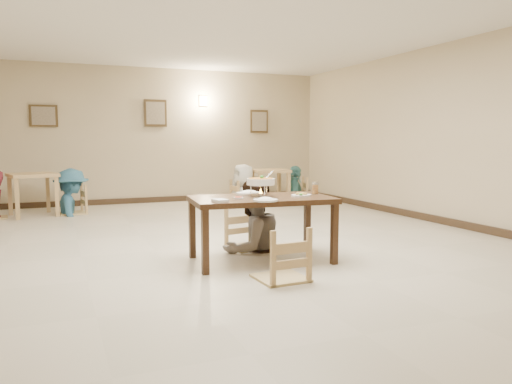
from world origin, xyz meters
name	(u,v)px	position (x,y,z in m)	size (l,w,h in m)	color
floor	(221,245)	(0.00, 0.00, 0.00)	(10.00, 10.00, 0.00)	#BFB39D
ceiling	(220,15)	(0.00, 0.00, 3.00)	(10.00, 10.00, 0.00)	silver
wall_back	(151,136)	(0.00, 5.00, 1.50)	(10.00, 10.00, 0.00)	tan
wall_right	(457,134)	(4.00, 0.00, 1.50)	(10.00, 10.00, 0.00)	tan
baseboard_back	(153,200)	(0.00, 4.97, 0.06)	(8.00, 0.06, 0.12)	#302115
baseboard_right	(452,222)	(3.97, 0.00, 0.06)	(0.06, 10.00, 0.12)	#302115
picture_a	(44,116)	(-2.20, 4.96, 1.90)	(0.55, 0.04, 0.45)	#3B2B17
picture_b	(155,113)	(0.10, 4.96, 2.00)	(0.50, 0.04, 0.60)	#3B2B17
picture_c	(259,121)	(2.60, 4.96, 1.85)	(0.45, 0.04, 0.55)	#3B2B17
wall_sconce	(203,101)	(1.20, 4.96, 2.30)	(0.16, 0.05, 0.22)	#FFD88C
main_table	(261,204)	(0.16, -1.00, 0.67)	(1.68, 1.04, 0.75)	#3B2413
chair_far	(247,212)	(0.25, -0.29, 0.48)	(0.45, 0.45, 0.97)	tan
chair_near	(281,229)	(0.04, -1.79, 0.51)	(0.48, 0.48, 1.03)	tan
main_diner	(253,179)	(0.30, -0.38, 0.92)	(0.89, 0.70, 1.84)	gray
curry_warmer	(261,182)	(0.17, -0.96, 0.93)	(0.37, 0.33, 0.29)	silver
rice_plate_far	(249,193)	(0.14, -0.67, 0.77)	(0.32, 0.32, 0.07)	white
rice_plate_near	(265,200)	(0.05, -1.38, 0.77)	(0.26, 0.26, 0.06)	white
fried_plate	(301,195)	(0.62, -1.12, 0.77)	(0.25, 0.25, 0.05)	white
chili_dish	(238,198)	(-0.14, -1.06, 0.76)	(0.11, 0.11, 0.02)	white
napkin_cutlery	(220,201)	(-0.42, -1.27, 0.77)	(0.18, 0.27, 0.03)	white
drink_glass	(315,188)	(0.90, -0.95, 0.82)	(0.08, 0.08, 0.15)	white
bg_table_left	(33,181)	(-2.42, 3.80, 0.65)	(0.96, 0.96, 0.79)	tan
bg_table_right	(270,176)	(2.39, 3.81, 0.62)	(0.83, 0.83, 0.76)	tan
bg_chair_lr	(71,187)	(-1.75, 3.79, 0.52)	(0.49, 0.49, 1.05)	tan
bg_chair_rl	(244,181)	(1.78, 3.87, 0.51)	(0.48, 0.48, 1.02)	tan
bg_chair_rr	(295,179)	(3.00, 3.79, 0.54)	(0.50, 0.50, 1.07)	tan
bg_diner_b	(70,168)	(-1.75, 3.79, 0.87)	(1.12, 0.65, 1.74)	#366B88
bg_diner_c	(244,164)	(1.78, 3.87, 0.88)	(0.86, 0.56, 1.76)	silver
bg_diner_d	(295,166)	(3.00, 3.79, 0.83)	(0.97, 0.40, 1.66)	teal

